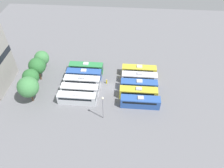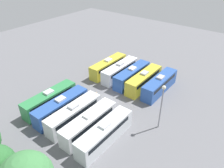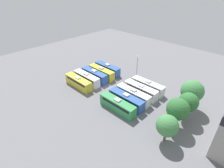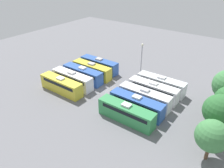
{
  "view_description": "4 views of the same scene",
  "coord_description": "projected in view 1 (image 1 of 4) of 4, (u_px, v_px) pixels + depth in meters",
  "views": [
    {
      "loc": [
        -45.55,
        -4.04,
        45.41
      ],
      "look_at": [
        -0.06,
        -0.43,
        1.45
      ],
      "focal_mm": 35.0,
      "sensor_mm": 36.0,
      "label": 1
    },
    {
      "loc": [
        -21.65,
        26.23,
        24.47
      ],
      "look_at": [
        0.15,
        -1.68,
        2.49
      ],
      "focal_mm": 35.0,
      "sensor_mm": 36.0,
      "label": 2
    },
    {
      "loc": [
        32.89,
        31.68,
        29.25
      ],
      "look_at": [
        0.06,
        0.14,
        1.73
      ],
      "focal_mm": 28.0,
      "sensor_mm": 36.0,
      "label": 3
    },
    {
      "loc": [
        32.56,
        24.41,
        24.3
      ],
      "look_at": [
        -0.48,
        0.02,
        1.56
      ],
      "focal_mm": 35.0,
      "sensor_mm": 36.0,
      "label": 4
    }
  ],
  "objects": [
    {
      "name": "tree_3",
      "position": [
        42.0,
        58.0,
        67.79
      ],
      "size": [
        4.51,
        4.51,
        6.49
      ],
      "color": "brown",
      "rests_on": "ground_plane"
    },
    {
      "name": "tree_2",
      "position": [
        37.0,
        66.0,
        63.45
      ],
      "size": [
        4.95,
        4.95,
        7.68
      ],
      "color": "brown",
      "rests_on": "ground_plane"
    },
    {
      "name": "bus_1",
      "position": [
        138.0,
        93.0,
        60.53
      ],
      "size": [
        2.47,
        10.49,
        3.44
      ],
      "color": "gold",
      "rests_on": "ground_plane"
    },
    {
      "name": "bus_2",
      "position": [
        139.0,
        85.0,
        62.71
      ],
      "size": [
        2.47,
        10.49,
        3.44
      ],
      "color": "#2D56A8",
      "rests_on": "ground_plane"
    },
    {
      "name": "light_pole",
      "position": [
        103.0,
        104.0,
        52.66
      ],
      "size": [
        0.6,
        0.6,
        7.85
      ],
      "color": "gray",
      "rests_on": "ground_plane"
    },
    {
      "name": "bus_7",
      "position": [
        82.0,
        81.0,
        63.85
      ],
      "size": [
        2.47,
        10.49,
        3.44
      ],
      "color": "silver",
      "rests_on": "ground_plane"
    },
    {
      "name": "tree_1",
      "position": [
        31.0,
        77.0,
        60.53
      ],
      "size": [
        4.6,
        4.6,
        7.16
      ],
      "color": "brown",
      "rests_on": "ground_plane"
    },
    {
      "name": "tree_0",
      "position": [
        28.0,
        87.0,
        56.94
      ],
      "size": [
        5.59,
        5.59,
        8.16
      ],
      "color": "brown",
      "rests_on": "ground_plane"
    },
    {
      "name": "bus_3",
      "position": [
        139.0,
        78.0,
        65.03
      ],
      "size": [
        2.47,
        10.49,
        3.44
      ],
      "color": "white",
      "rests_on": "ground_plane"
    },
    {
      "name": "bus_0",
      "position": [
        140.0,
        102.0,
        58.11
      ],
      "size": [
        2.47,
        10.49,
        3.44
      ],
      "color": "#2D56A8",
      "rests_on": "ground_plane"
    },
    {
      "name": "ground_plane",
      "position": [
        111.0,
        87.0,
        64.44
      ],
      "size": [
        107.8,
        107.8,
        0.0
      ],
      "primitive_type": "plane",
      "color": "slate"
    },
    {
      "name": "bus_5",
      "position": [
        77.0,
        98.0,
        59.06
      ],
      "size": [
        2.47,
        10.49,
        3.44
      ],
      "color": "silver",
      "rests_on": "ground_plane"
    },
    {
      "name": "worker_person",
      "position": [
        107.0,
        82.0,
        65.16
      ],
      "size": [
        0.36,
        0.36,
        1.61
      ],
      "color": "gold",
      "rests_on": "ground_plane"
    },
    {
      "name": "bus_9",
      "position": [
        86.0,
        68.0,
        68.38
      ],
      "size": [
        2.47,
        10.49,
        3.44
      ],
      "color": "#338C4C",
      "rests_on": "ground_plane"
    },
    {
      "name": "bus_6",
      "position": [
        80.0,
        90.0,
        61.39
      ],
      "size": [
        2.47,
        10.49,
        3.44
      ],
      "color": "white",
      "rests_on": "ground_plane"
    },
    {
      "name": "bus_8",
      "position": [
        84.0,
        74.0,
        66.06
      ],
      "size": [
        2.47,
        10.49,
        3.44
      ],
      "color": "#2D56A8",
      "rests_on": "ground_plane"
    },
    {
      "name": "bus_4",
      "position": [
        139.0,
        70.0,
        67.39
      ],
      "size": [
        2.47,
        10.49,
        3.44
      ],
      "color": "gold",
      "rests_on": "ground_plane"
    }
  ]
}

